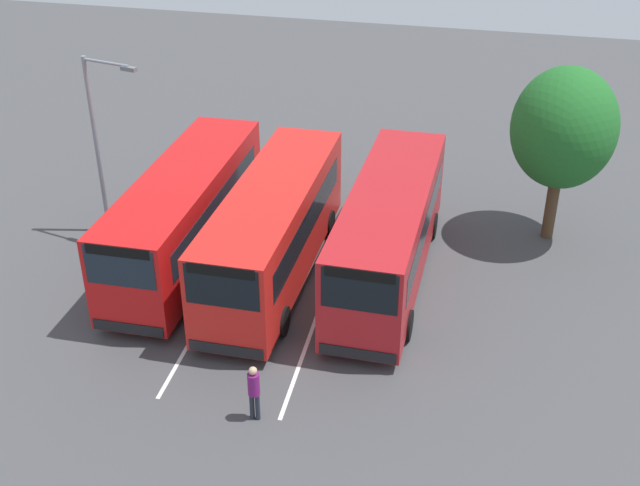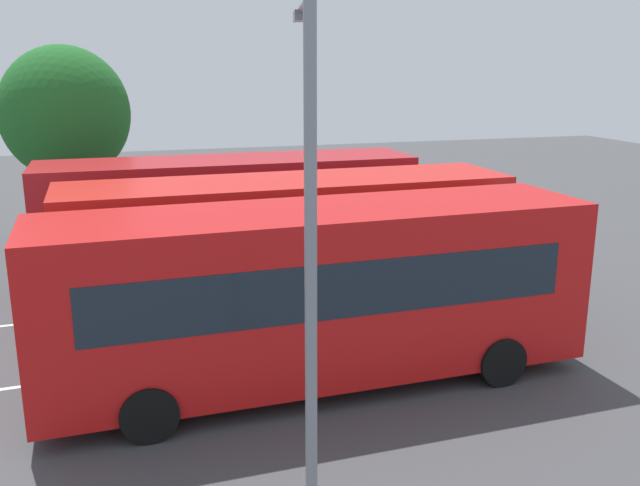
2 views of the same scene
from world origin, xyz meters
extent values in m
plane|color=#424244|center=(0.00, 0.00, 0.00)|extent=(68.33, 68.33, 0.00)
cube|color=red|center=(-0.33, -3.45, 1.87)|extent=(10.23, 2.74, 3.07)
cube|color=#19232D|center=(4.71, -3.31, 2.69)|extent=(0.18, 2.17, 1.29)
cube|color=#19232D|center=(-0.36, -2.25, 2.24)|extent=(8.54, 0.32, 0.98)
cube|color=#19232D|center=(-0.30, -4.65, 2.24)|extent=(8.54, 0.32, 0.98)
cube|color=black|center=(4.73, -3.31, 3.22)|extent=(0.15, 1.97, 0.32)
cube|color=black|center=(4.74, -3.31, 0.55)|extent=(0.16, 2.27, 0.36)
cylinder|color=black|center=(2.89, -2.19, 0.48)|extent=(0.96, 0.31, 0.96)
cylinder|color=black|center=(2.95, -4.53, 0.48)|extent=(0.96, 0.31, 0.96)
cylinder|color=black|center=(-3.62, -2.37, 0.48)|extent=(0.96, 0.31, 0.96)
cylinder|color=black|center=(-3.55, -4.71, 0.48)|extent=(0.96, 0.31, 0.96)
cube|color=red|center=(-0.05, -0.16, 1.87)|extent=(10.20, 2.60, 3.07)
cube|color=black|center=(4.99, -0.10, 2.69)|extent=(0.15, 2.17, 1.29)
cube|color=black|center=(-0.07, 1.04, 2.24)|extent=(8.54, 0.19, 0.98)
cube|color=black|center=(-0.03, -1.36, 2.24)|extent=(8.54, 0.19, 0.98)
cube|color=black|center=(5.01, -0.10, 3.22)|extent=(0.13, 1.97, 0.32)
cube|color=black|center=(5.02, -0.10, 0.55)|extent=(0.13, 2.26, 0.36)
cylinder|color=black|center=(3.19, 1.05, 0.48)|extent=(0.96, 0.29, 0.96)
cylinder|color=black|center=(3.22, -1.29, 0.48)|extent=(0.96, 0.29, 0.96)
cylinder|color=black|center=(-3.32, 0.96, 0.48)|extent=(0.96, 0.29, 0.96)
cylinder|color=black|center=(-3.29, -1.38, 0.48)|extent=(0.96, 0.29, 0.96)
cube|color=#AD191E|center=(-0.79, 3.61, 1.87)|extent=(10.18, 2.50, 3.07)
cube|color=black|center=(4.26, 3.63, 2.69)|extent=(0.13, 2.17, 1.29)
cube|color=black|center=(-0.79, 4.81, 2.24)|extent=(8.54, 0.12, 0.98)
cube|color=black|center=(-0.78, 2.41, 2.24)|extent=(8.54, 0.12, 0.98)
cube|color=black|center=(4.28, 3.63, 3.22)|extent=(0.11, 1.97, 0.32)
cube|color=black|center=(4.29, 3.63, 0.55)|extent=(0.11, 2.26, 0.36)
cylinder|color=black|center=(2.46, 4.80, 0.48)|extent=(0.96, 0.28, 0.96)
cylinder|color=black|center=(2.47, 2.46, 0.48)|extent=(0.96, 0.28, 0.96)
cylinder|color=black|center=(-4.05, 4.77, 0.48)|extent=(0.96, 0.28, 0.96)
cylinder|color=black|center=(-4.04, 2.43, 0.48)|extent=(0.96, 0.28, 0.96)
cylinder|color=#232833|center=(7.00, 1.33, 0.42)|extent=(0.13, 0.13, 0.84)
cylinder|color=#232833|center=(7.00, 1.49, 0.42)|extent=(0.13, 0.13, 0.84)
cylinder|color=#721966|center=(7.00, 1.41, 1.17)|extent=(0.34, 0.34, 0.66)
sphere|color=tan|center=(7.00, 1.41, 1.61)|extent=(0.23, 0.23, 0.23)
cylinder|color=gray|center=(-1.56, -7.23, 3.38)|extent=(0.16, 0.16, 6.76)
cylinder|color=gray|center=(-1.36, -6.30, 6.66)|extent=(0.50, 1.87, 0.10)
cube|color=slate|center=(-1.16, -5.38, 6.58)|extent=(0.31, 0.59, 0.14)
cylinder|color=#4C3823|center=(-5.15, 8.96, 1.40)|extent=(0.44, 0.44, 2.81)
ellipsoid|color=#1E6023|center=(-5.15, 8.96, 4.35)|extent=(4.10, 3.69, 4.31)
cube|color=silver|center=(0.00, -1.76, 0.00)|extent=(13.85, 0.73, 0.01)
cube|color=silver|center=(0.00, 1.76, 0.00)|extent=(13.85, 0.73, 0.01)
camera|label=1|loc=(22.21, 7.00, 14.68)|focal=44.63mm
camera|label=2|loc=(-3.85, -15.24, 5.97)|focal=39.24mm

